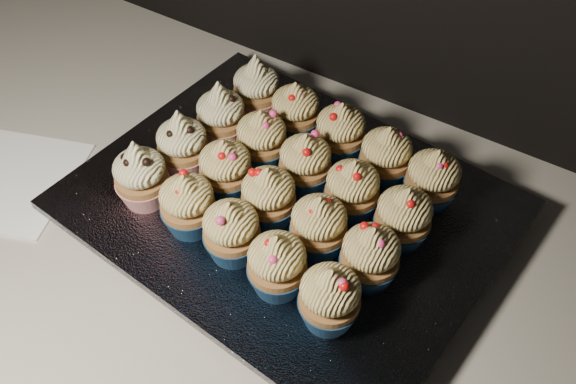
# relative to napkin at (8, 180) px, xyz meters

# --- Properties ---
(cabinet) EXTENTS (2.40, 0.60, 0.86)m
(cabinet) POSITION_rel_napkin_xyz_m (0.27, 0.11, -0.47)
(cabinet) COLOR black
(cabinet) RESTS_ON ground
(worktop) EXTENTS (2.44, 0.64, 0.04)m
(worktop) POSITION_rel_napkin_xyz_m (0.27, 0.11, -0.02)
(worktop) COLOR beige
(worktop) RESTS_ON cabinet
(napkin) EXTENTS (0.21, 0.21, 0.00)m
(napkin) POSITION_rel_napkin_xyz_m (0.00, 0.00, 0.00)
(napkin) COLOR white
(napkin) RESTS_ON worktop
(baking_tray) EXTENTS (0.48, 0.38, 0.02)m
(baking_tray) POSITION_rel_napkin_xyz_m (0.34, 0.14, 0.01)
(baking_tray) COLOR black
(baking_tray) RESTS_ON worktop
(foil_lining) EXTENTS (0.52, 0.42, 0.01)m
(foil_lining) POSITION_rel_napkin_xyz_m (0.34, 0.14, 0.03)
(foil_lining) COLOR silver
(foil_lining) RESTS_ON baking_tray
(cupcake_0) EXTENTS (0.06, 0.06, 0.10)m
(cupcake_0) POSITION_rel_napkin_xyz_m (0.20, 0.05, 0.07)
(cupcake_0) COLOR red
(cupcake_0) RESTS_ON foil_lining
(cupcake_1) EXTENTS (0.06, 0.06, 0.08)m
(cupcake_1) POSITION_rel_napkin_xyz_m (0.27, 0.05, 0.07)
(cupcake_1) COLOR navy
(cupcake_1) RESTS_ON foil_lining
(cupcake_2) EXTENTS (0.06, 0.06, 0.08)m
(cupcake_2) POSITION_rel_napkin_xyz_m (0.33, 0.04, 0.07)
(cupcake_2) COLOR navy
(cupcake_2) RESTS_ON foil_lining
(cupcake_3) EXTENTS (0.06, 0.06, 0.08)m
(cupcake_3) POSITION_rel_napkin_xyz_m (0.39, 0.03, 0.07)
(cupcake_3) COLOR navy
(cupcake_3) RESTS_ON foil_lining
(cupcake_4) EXTENTS (0.06, 0.06, 0.08)m
(cupcake_4) POSITION_rel_napkin_xyz_m (0.46, 0.03, 0.07)
(cupcake_4) COLOR navy
(cupcake_4) RESTS_ON foil_lining
(cupcake_5) EXTENTS (0.06, 0.06, 0.10)m
(cupcake_5) POSITION_rel_napkin_xyz_m (0.20, 0.12, 0.07)
(cupcake_5) COLOR red
(cupcake_5) RESTS_ON foil_lining
(cupcake_6) EXTENTS (0.06, 0.06, 0.08)m
(cupcake_6) POSITION_rel_napkin_xyz_m (0.27, 0.11, 0.07)
(cupcake_6) COLOR navy
(cupcake_6) RESTS_ON foil_lining
(cupcake_7) EXTENTS (0.06, 0.06, 0.08)m
(cupcake_7) POSITION_rel_napkin_xyz_m (0.34, 0.10, 0.07)
(cupcake_7) COLOR navy
(cupcake_7) RESTS_ON foil_lining
(cupcake_8) EXTENTS (0.06, 0.06, 0.08)m
(cupcake_8) POSITION_rel_napkin_xyz_m (0.41, 0.10, 0.07)
(cupcake_8) COLOR navy
(cupcake_8) RESTS_ON foil_lining
(cupcake_9) EXTENTS (0.06, 0.06, 0.08)m
(cupcake_9) POSITION_rel_napkin_xyz_m (0.47, 0.09, 0.07)
(cupcake_9) COLOR navy
(cupcake_9) RESTS_ON foil_lining
(cupcake_10) EXTENTS (0.06, 0.06, 0.10)m
(cupcake_10) POSITION_rel_napkin_xyz_m (0.21, 0.18, 0.07)
(cupcake_10) COLOR red
(cupcake_10) RESTS_ON foil_lining
(cupcake_11) EXTENTS (0.06, 0.06, 0.08)m
(cupcake_11) POSITION_rel_napkin_xyz_m (0.28, 0.18, 0.07)
(cupcake_11) COLOR navy
(cupcake_11) RESTS_ON foil_lining
(cupcake_12) EXTENTS (0.06, 0.06, 0.08)m
(cupcake_12) POSITION_rel_napkin_xyz_m (0.34, 0.17, 0.07)
(cupcake_12) COLOR navy
(cupcake_12) RESTS_ON foil_lining
(cupcake_13) EXTENTS (0.06, 0.06, 0.08)m
(cupcake_13) POSITION_rel_napkin_xyz_m (0.41, 0.16, 0.07)
(cupcake_13) COLOR navy
(cupcake_13) RESTS_ON foil_lining
(cupcake_14) EXTENTS (0.06, 0.06, 0.08)m
(cupcake_14) POSITION_rel_napkin_xyz_m (0.48, 0.16, 0.07)
(cupcake_14) COLOR navy
(cupcake_14) RESTS_ON foil_lining
(cupcake_15) EXTENTS (0.06, 0.06, 0.10)m
(cupcake_15) POSITION_rel_napkin_xyz_m (0.22, 0.25, 0.07)
(cupcake_15) COLOR red
(cupcake_15) RESTS_ON foil_lining
(cupcake_16) EXTENTS (0.06, 0.06, 0.08)m
(cupcake_16) POSITION_rel_napkin_xyz_m (0.29, 0.24, 0.07)
(cupcake_16) COLOR navy
(cupcake_16) RESTS_ON foil_lining
(cupcake_17) EXTENTS (0.06, 0.06, 0.08)m
(cupcake_17) POSITION_rel_napkin_xyz_m (0.35, 0.24, 0.07)
(cupcake_17) COLOR navy
(cupcake_17) RESTS_ON foil_lining
(cupcake_18) EXTENTS (0.06, 0.06, 0.08)m
(cupcake_18) POSITION_rel_napkin_xyz_m (0.42, 0.23, 0.07)
(cupcake_18) COLOR navy
(cupcake_18) RESTS_ON foil_lining
(cupcake_19) EXTENTS (0.06, 0.06, 0.08)m
(cupcake_19) POSITION_rel_napkin_xyz_m (0.48, 0.23, 0.07)
(cupcake_19) COLOR navy
(cupcake_19) RESTS_ON foil_lining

